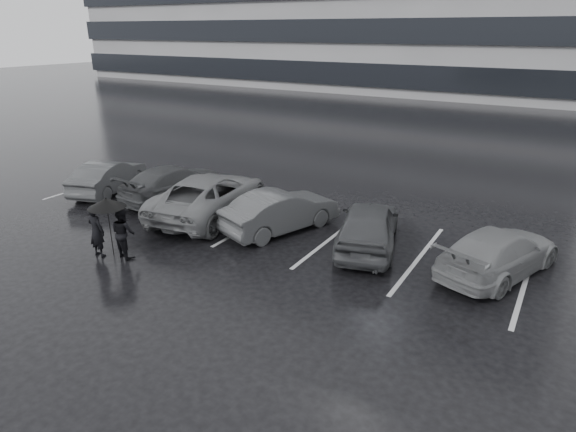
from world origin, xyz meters
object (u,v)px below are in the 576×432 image
at_px(car_main, 368,225).
at_px(pedestrian_right, 123,233).
at_px(car_west_b, 210,195).
at_px(pedestrian_left, 96,231).
at_px(car_west_c, 174,183).
at_px(car_west_d, 108,176).
at_px(car_west_a, 281,211).
at_px(car_east, 499,252).

height_order(car_main, pedestrian_right, pedestrian_right).
relative_size(car_west_b, pedestrian_left, 3.44).
bearing_deg(car_west_c, car_west_b, 169.03).
distance_m(car_main, pedestrian_left, 7.90).
bearing_deg(car_west_b, car_west_d, -8.84).
height_order(car_west_a, pedestrian_right, pedestrian_right).
xyz_separation_m(car_main, car_east, (3.62, 0.25, -0.09)).
relative_size(car_main, pedestrian_right, 2.81).
bearing_deg(car_west_d, car_east, 164.44).
bearing_deg(car_main, pedestrian_left, 19.23).
bearing_deg(car_east, car_main, 23.27).
distance_m(car_west_a, car_east, 6.57).
height_order(car_main, car_west_c, car_main).
distance_m(car_main, pedestrian_right, 7.13).
distance_m(car_west_c, car_west_d, 2.97).
bearing_deg(pedestrian_right, car_main, -133.21).
relative_size(car_west_b, car_west_d, 1.38).
relative_size(car_west_a, pedestrian_left, 2.63).
height_order(car_west_b, car_east, car_west_b).
xyz_separation_m(car_west_d, pedestrian_right, (5.26, -3.81, 0.11)).
xyz_separation_m(car_west_a, car_west_b, (-2.87, -0.10, 0.07)).
relative_size(car_west_c, pedestrian_left, 2.91).
distance_m(car_west_c, pedestrian_left, 5.17).
height_order(car_main, car_west_b, car_west_b).
distance_m(car_west_a, car_west_b, 2.87).
bearing_deg(car_east, pedestrian_right, 44.85).
height_order(car_west_a, pedestrian_left, pedestrian_left).
bearing_deg(car_main, car_west_a, -11.79).
xyz_separation_m(car_west_a, car_east, (6.56, 0.48, -0.05)).
bearing_deg(car_main, car_east, 167.66).
xyz_separation_m(car_west_a, pedestrian_left, (-3.50, -4.36, 0.10)).
height_order(car_west_a, car_west_d, car_west_a).
xyz_separation_m(car_west_b, pedestrian_right, (0.06, -3.89, 0.01)).
xyz_separation_m(car_main, car_west_b, (-5.81, -0.33, 0.03)).
relative_size(car_west_c, pedestrian_right, 3.02).
xyz_separation_m(car_west_a, pedestrian_right, (-2.81, -3.99, 0.07)).
height_order(car_west_c, car_west_d, car_west_c).
distance_m(car_west_c, pedestrian_right, 5.11).
distance_m(car_main, car_west_c, 8.13).
xyz_separation_m(car_west_b, car_west_c, (-2.31, 0.63, -0.09)).
bearing_deg(pedestrian_left, car_west_c, -70.64).
distance_m(car_west_a, car_west_c, 5.21).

